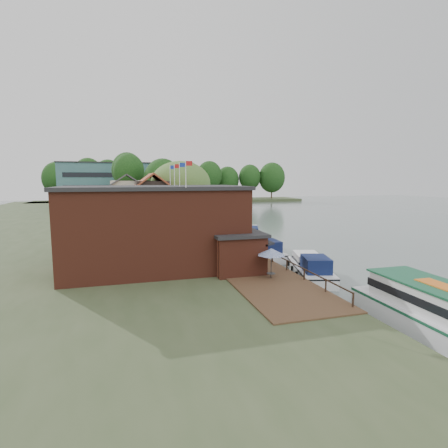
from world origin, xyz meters
TOP-DOWN VIEW (x-y plane):
  - ground at (0.00, 0.00)m, footprint 260.00×260.00m
  - land_bank at (-30.00, 35.00)m, footprint 50.00×140.00m
  - quay_deck at (-8.00, 10.00)m, footprint 6.00×50.00m
  - quay_rail at (-5.30, 10.50)m, footprint 0.20×49.00m
  - pub at (-14.00, -1.00)m, footprint 20.00×11.00m
  - hotel_block at (-22.00, 70.00)m, footprint 25.40×12.40m
  - cottage_a at (-15.00, 14.00)m, footprint 8.60×7.60m
  - cottage_b at (-18.00, 24.00)m, footprint 9.60×8.60m
  - cottage_c at (-14.00, 33.00)m, footprint 7.60×7.60m
  - willow at (-10.50, 19.00)m, footprint 8.60×8.60m
  - umbrella_0 at (-7.56, -6.82)m, footprint 2.21×2.21m
  - umbrella_1 at (-7.53, -3.50)m, footprint 1.99×1.99m
  - umbrella_2 at (-8.18, -1.17)m, footprint 2.07×2.07m
  - umbrella_3 at (-6.70, 1.94)m, footprint 2.23×2.23m
  - umbrella_4 at (-7.87, 5.19)m, footprint 2.13×2.13m
  - umbrella_5 at (-7.21, 8.35)m, footprint 2.27×2.27m
  - cruiser_0 at (-2.49, -4.07)m, footprint 5.52×9.91m
  - cruiser_1 at (-3.45, 4.78)m, footprint 3.20×9.36m
  - cruiser_2 at (-2.09, 13.19)m, footprint 6.77×11.07m
  - cruiser_3 at (-3.34, 22.35)m, footprint 4.60×10.13m
  - swan at (-4.50, -13.17)m, footprint 0.44×0.44m
  - bank_tree_0 at (-10.55, 42.02)m, footprint 7.96×7.96m
  - bank_tree_1 at (-17.18, 48.47)m, footprint 6.66×6.66m
  - bank_tree_2 at (-17.40, 56.60)m, footprint 7.37×7.37m
  - bank_tree_3 at (-13.64, 79.27)m, footprint 6.19×6.19m
  - bank_tree_4 at (-17.62, 86.24)m, footprint 7.60×7.60m
  - bank_tree_5 at (-13.93, 93.59)m, footprint 8.55×8.55m

SIDE VIEW (x-z plane):
  - ground at x=0.00m, z-range 0.00..0.00m
  - swan at x=-4.50m, z-range 0.00..0.44m
  - land_bank at x=-30.00m, z-range 0.00..1.00m
  - quay_deck at x=-8.00m, z-range 1.00..1.10m
  - cruiser_1 at x=-3.45m, z-range 0.00..2.23m
  - cruiser_0 at x=-2.49m, z-range 0.00..2.27m
  - cruiser_3 at x=-3.34m, z-range 0.00..2.36m
  - cruiser_2 at x=-2.09m, z-range 0.00..2.58m
  - quay_rail at x=-5.30m, z-range 1.00..2.00m
  - umbrella_0 at x=-7.56m, z-range 1.10..3.48m
  - umbrella_1 at x=-7.53m, z-range 1.10..3.48m
  - umbrella_2 at x=-8.18m, z-range 1.10..3.48m
  - umbrella_3 at x=-6.70m, z-range 1.10..3.48m
  - umbrella_4 at x=-7.87m, z-range 1.10..3.48m
  - umbrella_5 at x=-7.21m, z-range 1.10..3.48m
  - pub at x=-14.00m, z-range 1.00..8.30m
  - cottage_a at x=-15.00m, z-range 1.00..9.50m
  - cottage_b at x=-18.00m, z-range 1.00..9.50m
  - cottage_c at x=-14.00m, z-range 1.00..9.50m
  - willow at x=-10.50m, z-range 1.00..11.43m
  - bank_tree_3 at x=-13.64m, z-range 1.00..12.62m
  - bank_tree_0 at x=-10.55m, z-range 1.00..13.07m
  - hotel_block at x=-22.00m, z-range 1.00..13.30m
  - bank_tree_4 at x=-17.62m, z-range 1.00..13.92m
  - bank_tree_5 at x=-13.93m, z-range 1.00..13.96m
  - bank_tree_1 at x=-17.18m, z-range 1.00..14.39m
  - bank_tree_2 at x=-17.40m, z-range 1.00..15.22m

